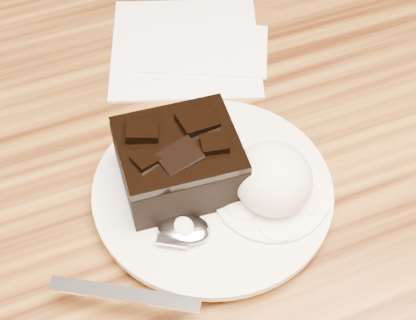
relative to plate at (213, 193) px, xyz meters
name	(u,v)px	position (x,y,z in m)	size (l,w,h in m)	color
plate	(213,193)	(0.00, 0.00, 0.00)	(0.19, 0.19, 0.02)	silver
brownie	(179,164)	(-0.02, 0.02, 0.03)	(0.09, 0.08, 0.04)	black
ice_cream_scoop	(273,179)	(0.04, -0.02, 0.03)	(0.06, 0.07, 0.05)	white
melt_puddle	(271,194)	(0.04, -0.02, 0.01)	(0.09, 0.09, 0.00)	white
spoon	(184,230)	(-0.04, -0.03, 0.01)	(0.03, 0.16, 0.01)	silver
napkin	(185,46)	(0.05, 0.18, -0.01)	(0.15, 0.15, 0.01)	white
crumb_a	(179,241)	(-0.04, -0.04, 0.01)	(0.01, 0.01, 0.00)	black
crumb_b	(200,173)	(0.00, 0.02, 0.01)	(0.01, 0.01, 0.00)	black
crumb_c	(156,185)	(-0.04, 0.02, 0.01)	(0.01, 0.00, 0.00)	black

